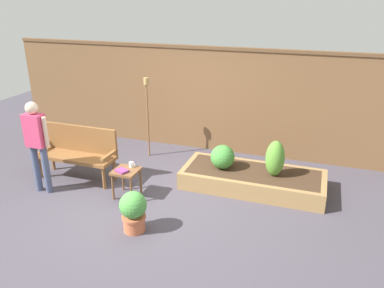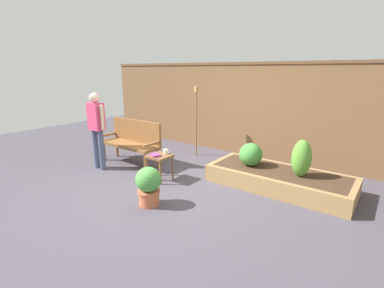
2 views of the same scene
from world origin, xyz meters
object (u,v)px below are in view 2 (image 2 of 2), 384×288
(cup_on_table, at_px, (166,152))
(tiki_torch, at_px, (196,109))
(shrub_far_corner, at_px, (301,158))
(garden_bench, at_px, (132,139))
(shrub_near_bench, at_px, (251,154))
(side_table, at_px, (160,159))
(potted_boxwood, at_px, (149,185))
(book_on_table, at_px, (155,155))
(person_by_bench, at_px, (97,124))

(cup_on_table, bearing_deg, tiki_torch, 105.36)
(shrub_far_corner, bearing_deg, garden_bench, -170.33)
(shrub_near_bench, height_order, tiki_torch, tiki_torch)
(side_table, bearing_deg, potted_boxwood, -56.33)
(cup_on_table, bearing_deg, shrub_near_bench, 32.12)
(shrub_far_corner, height_order, tiki_torch, tiki_torch)
(book_on_table, bearing_deg, cup_on_table, 97.48)
(shrub_far_corner, bearing_deg, person_by_bench, -161.06)
(cup_on_table, height_order, potted_boxwood, potted_boxwood)
(garden_bench, relative_size, person_by_bench, 0.92)
(cup_on_table, relative_size, tiki_torch, 0.07)
(side_table, distance_m, cup_on_table, 0.18)
(tiki_torch, bearing_deg, side_table, -76.94)
(cup_on_table, distance_m, book_on_table, 0.22)
(book_on_table, distance_m, potted_boxwood, 0.97)
(potted_boxwood, bearing_deg, garden_bench, 144.74)
(side_table, distance_m, tiki_torch, 1.86)
(cup_on_table, bearing_deg, potted_boxwood, -61.65)
(cup_on_table, distance_m, shrub_near_bench, 1.55)
(garden_bench, height_order, shrub_near_bench, garden_bench)
(shrub_far_corner, distance_m, tiki_torch, 2.76)
(potted_boxwood, distance_m, shrub_far_corner, 2.47)
(shrub_far_corner, height_order, person_by_bench, person_by_bench)
(shrub_near_bench, distance_m, person_by_bench, 3.07)
(side_table, height_order, shrub_near_bench, shrub_near_bench)
(cup_on_table, xyz_separation_m, shrub_far_corner, (2.20, 0.83, 0.08))
(garden_bench, bearing_deg, shrub_far_corner, 9.67)
(shrub_near_bench, distance_m, shrub_far_corner, 0.89)
(cup_on_table, height_order, shrub_far_corner, shrub_far_corner)
(garden_bench, bearing_deg, side_table, -18.07)
(potted_boxwood, xyz_separation_m, shrub_near_bench, (0.80, 1.79, 0.18))
(cup_on_table, bearing_deg, shrub_far_corner, 20.58)
(garden_bench, bearing_deg, potted_boxwood, -35.26)
(shrub_near_bench, bearing_deg, garden_bench, -167.02)
(side_table, bearing_deg, cup_on_table, 74.75)
(side_table, xyz_separation_m, book_on_table, (-0.03, -0.08, 0.10))
(garden_bench, xyz_separation_m, book_on_table, (1.13, -0.46, -0.05))
(garden_bench, bearing_deg, person_by_bench, -111.22)
(side_table, height_order, shrub_far_corner, shrub_far_corner)
(shrub_near_bench, height_order, shrub_far_corner, shrub_far_corner)
(shrub_far_corner, bearing_deg, side_table, -156.85)
(cup_on_table, distance_m, person_by_bench, 1.57)
(side_table, xyz_separation_m, potted_boxwood, (0.56, -0.83, -0.07))
(side_table, relative_size, cup_on_table, 4.22)
(shrub_near_bench, relative_size, tiki_torch, 0.26)
(potted_boxwood, bearing_deg, side_table, 123.67)
(garden_bench, height_order, tiki_torch, tiki_torch)
(potted_boxwood, distance_m, shrub_near_bench, 1.97)
(side_table, distance_m, potted_boxwood, 1.00)
(side_table, xyz_separation_m, cup_on_table, (0.04, 0.13, 0.13))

